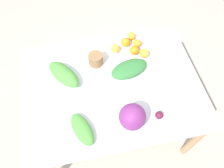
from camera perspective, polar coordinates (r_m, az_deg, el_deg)
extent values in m
plane|color=#B2A899|center=(2.35, 0.00, -9.77)|extent=(8.00, 8.00, 0.00)
cube|color=silver|center=(1.70, 0.00, -0.62)|extent=(1.37, 1.01, 0.03)
cylinder|color=tan|center=(2.39, 12.70, 6.47)|extent=(0.06, 0.06, 0.71)
cylinder|color=tan|center=(2.29, -17.93, 1.25)|extent=(0.06, 0.06, 0.71)
cylinder|color=tan|center=(2.04, 20.81, -13.48)|extent=(0.06, 0.06, 0.71)
sphere|color=#7A2D75|center=(1.47, 5.34, -8.51)|extent=(0.18, 0.18, 0.18)
cylinder|color=olive|center=(1.77, -4.28, 6.42)|extent=(0.12, 0.12, 0.10)
ellipsoid|color=#337538|center=(1.73, 4.49, 3.97)|extent=(0.34, 0.24, 0.07)
ellipsoid|color=#4C933D|center=(1.51, -7.78, -11.63)|extent=(0.20, 0.28, 0.07)
ellipsoid|color=#4C933D|center=(1.73, -12.51, 2.51)|extent=(0.29, 0.34, 0.09)
sphere|color=#5B1933|center=(1.58, 12.22, -7.97)|extent=(0.06, 0.06, 0.06)
sphere|color=#F9A833|center=(1.84, 8.42, 7.96)|extent=(0.08, 0.08, 0.08)
sphere|color=orange|center=(1.91, 6.60, 10.56)|extent=(0.07, 0.07, 0.07)
sphere|color=#F9A833|center=(1.86, 0.84, 9.24)|extent=(0.07, 0.07, 0.07)
sphere|color=orange|center=(1.90, 3.58, 10.83)|extent=(0.08, 0.08, 0.08)
sphere|color=orange|center=(1.85, 5.84, 8.77)|extent=(0.08, 0.08, 0.08)
sphere|color=orange|center=(1.97, 5.07, 12.38)|extent=(0.07, 0.07, 0.07)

